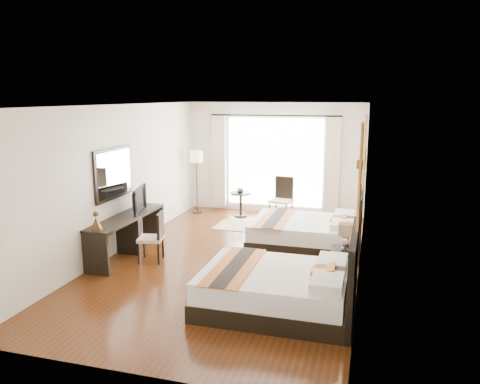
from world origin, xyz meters
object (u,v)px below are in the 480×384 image
(bed_near, at_px, (281,288))
(fruit_bowl, at_px, (240,191))
(television, at_px, (135,199))
(table_lamp, at_px, (346,231))
(console_desk, at_px, (128,235))
(desk_chair, at_px, (152,246))
(window_chair, at_px, (281,208))
(floor_lamp, at_px, (196,161))
(side_table, at_px, (241,204))
(bed_far, at_px, (309,232))
(vase, at_px, (345,249))
(nightstand, at_px, (343,265))

(bed_near, bearing_deg, fruit_bowl, 112.18)
(television, relative_size, fruit_bowl, 4.26)
(table_lamp, bearing_deg, console_desk, 179.92)
(console_desk, xyz_separation_m, desk_chair, (0.60, -0.20, -0.10))
(bed_near, bearing_deg, window_chair, 100.87)
(window_chair, bearing_deg, floor_lamp, -85.31)
(table_lamp, xyz_separation_m, floor_lamp, (-3.92, 3.40, 0.57))
(desk_chair, xyz_separation_m, side_table, (0.67, 3.57, 0.03))
(table_lamp, height_order, floor_lamp, floor_lamp)
(console_desk, distance_m, desk_chair, 0.64)
(bed_far, bearing_deg, table_lamp, -60.06)
(console_desk, distance_m, side_table, 3.60)
(television, xyz_separation_m, fruit_bowl, (1.23, 3.04, -0.37))
(table_lamp, distance_m, console_desk, 4.04)
(bed_far, bearing_deg, side_table, 134.29)
(bed_near, relative_size, window_chair, 2.03)
(television, xyz_separation_m, window_chair, (2.31, 2.89, -0.68))
(vase, xyz_separation_m, side_table, (-2.75, 3.67, -0.26))
(floor_lamp, height_order, side_table, floor_lamp)
(console_desk, bearing_deg, vase, -4.42)
(bed_near, distance_m, floor_lamp, 5.89)
(bed_near, bearing_deg, side_table, 111.99)
(bed_far, xyz_separation_m, vase, (0.78, -1.66, 0.26))
(bed_near, xyz_separation_m, window_chair, (-0.90, 4.70, 0.01))
(bed_far, height_order, television, television)
(bed_near, relative_size, floor_lamp, 1.33)
(nightstand, xyz_separation_m, floor_lamp, (-3.90, 3.55, 1.10))
(bed_near, bearing_deg, console_desk, 155.29)
(window_chair, bearing_deg, desk_chair, -17.56)
(vase, height_order, fruit_bowl, fruit_bowl)
(vase, height_order, television, television)
(side_table, bearing_deg, window_chair, -8.05)
(table_lamp, bearing_deg, television, 175.27)
(vase, distance_m, console_desk, 4.03)
(television, distance_m, fruit_bowl, 3.30)
(vase, relative_size, fruit_bowl, 0.68)
(vase, height_order, side_table, vase)
(table_lamp, xyz_separation_m, window_chair, (-1.69, 3.22, -0.46))
(bed_near, relative_size, fruit_bowl, 10.62)
(console_desk, xyz_separation_m, floor_lamp, (0.10, 3.39, 0.97))
(bed_near, relative_size, bed_far, 1.01)
(bed_near, distance_m, bed_far, 2.83)
(bed_far, distance_m, vase, 1.85)
(vase, distance_m, fruit_bowl, 4.60)
(nightstand, distance_m, window_chair, 3.76)
(nightstand, relative_size, television, 0.61)
(bed_far, distance_m, side_table, 2.81)
(bed_far, relative_size, nightstand, 4.03)
(side_table, bearing_deg, desk_chair, -100.63)
(table_lamp, distance_m, window_chair, 3.67)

